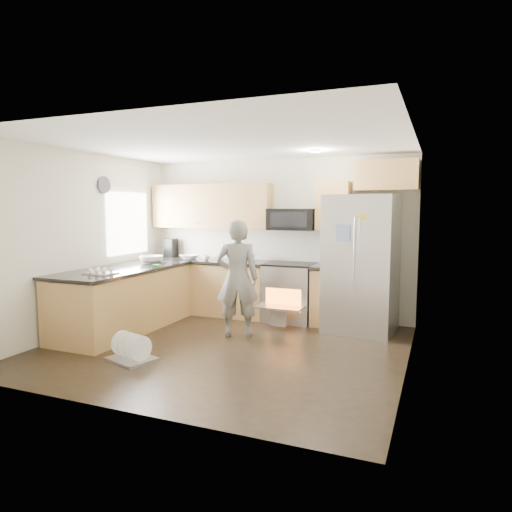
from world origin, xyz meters
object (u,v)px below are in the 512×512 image
at_px(refrigerator, 361,264).
at_px(dish_rack, 132,353).
at_px(person, 237,278).
at_px(stove_range, 290,279).

bearing_deg(refrigerator, dish_rack, -129.17).
bearing_deg(person, stove_range, -131.57).
distance_m(stove_range, person, 1.20).
bearing_deg(dish_rack, refrigerator, 45.03).
height_order(stove_range, person, stove_range).
height_order(stove_range, dish_rack, stove_range).
height_order(person, dish_rack, person).
distance_m(stove_range, refrigerator, 1.22).
bearing_deg(person, dish_rack, 41.44).
distance_m(person, dish_rack, 1.76).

